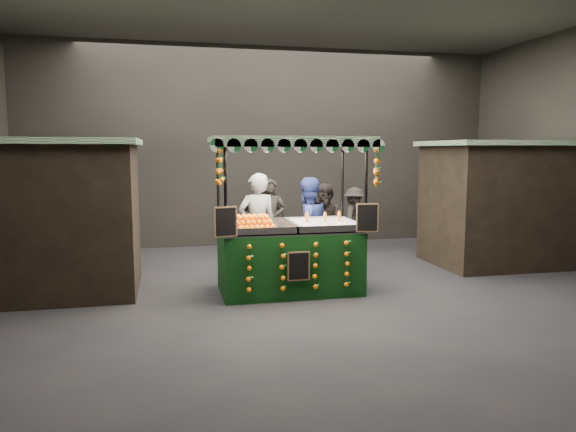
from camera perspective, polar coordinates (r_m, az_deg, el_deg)
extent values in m
plane|color=black|center=(9.18, 3.31, -8.21)|extent=(12.00, 12.00, 0.00)
cube|color=black|center=(13.73, -2.38, 7.38)|extent=(12.00, 0.10, 5.00)
cube|color=black|center=(4.28, 22.37, 7.78)|extent=(12.00, 0.10, 5.00)
cube|color=black|center=(9.78, -24.06, -0.39)|extent=(2.80, 2.00, 2.50)
cube|color=#125523|center=(9.72, -24.44, 7.23)|extent=(3.00, 2.20, 0.10)
cube|color=black|center=(12.18, 21.64, 1.06)|extent=(2.80, 2.00, 2.50)
cube|color=#125523|center=(12.13, 21.92, 7.18)|extent=(3.00, 2.20, 0.10)
cube|color=black|center=(9.17, 0.14, -4.80)|extent=(2.33, 1.27, 1.06)
cube|color=#ADAFB4|center=(9.07, 0.14, -1.40)|extent=(2.33, 1.27, 0.04)
cylinder|color=black|center=(8.27, -6.61, -0.92)|extent=(0.05, 0.05, 2.54)
cylinder|color=black|center=(8.80, 8.23, -0.48)|extent=(0.05, 0.05, 2.54)
cylinder|color=black|center=(9.47, -7.38, 0.06)|extent=(0.05, 0.05, 2.54)
cylinder|color=black|center=(9.93, 5.76, 0.40)|extent=(0.05, 0.05, 2.54)
cube|color=#125523|center=(8.98, 0.14, 8.14)|extent=(2.59, 1.54, 0.08)
cube|color=white|center=(9.22, 3.99, -0.88)|extent=(1.04, 1.14, 0.08)
cube|color=black|center=(8.20, -6.65, -0.62)|extent=(0.36, 0.10, 0.47)
cube|color=black|center=(8.74, 8.45, -0.18)|extent=(0.36, 0.10, 0.47)
cube|color=black|center=(8.51, 1.14, -5.36)|extent=(0.36, 0.03, 0.47)
imported|color=slate|center=(10.02, -3.29, -1.10)|extent=(0.78, 0.56, 1.99)
imported|color=navy|center=(10.12, 2.03, -1.26)|extent=(1.11, 0.98, 1.91)
imported|color=#282521|center=(11.46, -1.88, -0.54)|extent=(0.75, 0.58, 1.81)
imported|color=black|center=(11.01, 4.09, -1.04)|extent=(1.07, 1.04, 1.74)
imported|color=black|center=(12.60, -2.69, -0.08)|extent=(1.07, 0.61, 1.71)
imported|color=#2E2A25|center=(13.12, 7.07, -0.26)|extent=(0.92, 1.13, 1.52)
imported|color=#2D2724|center=(12.86, -21.73, 0.10)|extent=(1.13, 1.04, 1.95)
imported|color=black|center=(12.60, 19.77, -0.48)|extent=(1.16, 1.65, 1.72)
imported|color=black|center=(12.64, -1.93, -0.48)|extent=(0.43, 0.60, 1.52)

